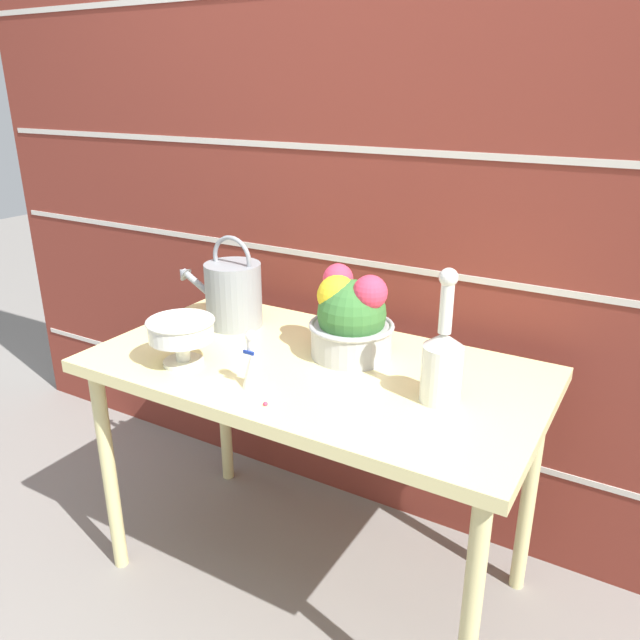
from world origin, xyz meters
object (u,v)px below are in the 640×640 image
at_px(flower_planter, 351,318).
at_px(watering_can, 233,293).
at_px(figurine_vase, 253,364).
at_px(glass_decanter, 442,360).
at_px(crystal_pedestal_bowl, 181,332).

bearing_deg(flower_planter, watering_can, 176.75).
bearing_deg(watering_can, flower_planter, -3.25).
bearing_deg(figurine_vase, glass_decanter, 21.36).
xyz_separation_m(watering_can, crystal_pedestal_bowl, (0.07, -0.31, -0.01)).
relative_size(watering_can, flower_planter, 1.27).
relative_size(flower_planter, figurine_vase, 1.64).
relative_size(crystal_pedestal_bowl, flower_planter, 0.74).
height_order(watering_can, flower_planter, watering_can).
bearing_deg(glass_decanter, crystal_pedestal_bowl, -167.24).
relative_size(crystal_pedestal_bowl, glass_decanter, 0.55).
bearing_deg(figurine_vase, flower_planter, 68.54).
height_order(crystal_pedestal_bowl, flower_planter, flower_planter).
height_order(flower_planter, figurine_vase, flower_planter).
bearing_deg(watering_can, glass_decanter, -11.80).
height_order(flower_planter, glass_decanter, glass_decanter).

